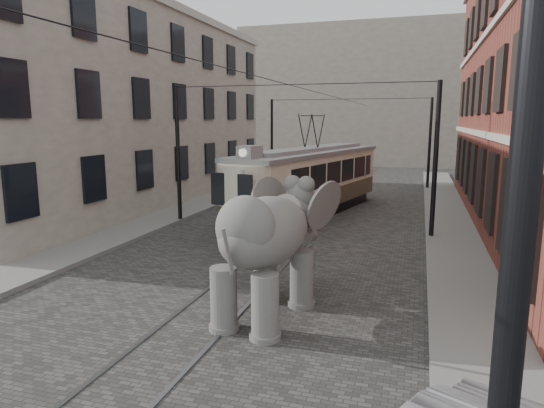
% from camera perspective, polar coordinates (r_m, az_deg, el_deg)
% --- Properties ---
extents(ground, '(120.00, 120.00, 0.00)m').
position_cam_1_polar(ground, '(14.50, -2.34, -8.29)').
color(ground, '#464340').
extents(tram_rails, '(1.54, 80.00, 0.02)m').
position_cam_1_polar(tram_rails, '(14.50, -2.34, -8.24)').
color(tram_rails, slate).
rests_on(tram_rails, ground).
extents(sidewalk_right, '(2.00, 60.00, 0.15)m').
position_cam_1_polar(sidewalk_right, '(13.79, 22.25, -9.70)').
color(sidewalk_right, slate).
rests_on(sidewalk_right, ground).
extents(sidewalk_left, '(2.00, 60.00, 0.15)m').
position_cam_1_polar(sidewalk_left, '(17.67, -22.73, -5.47)').
color(sidewalk_left, slate).
rests_on(sidewalk_left, ground).
extents(stucco_building, '(7.00, 24.00, 10.00)m').
position_cam_1_polar(stucco_building, '(27.79, -17.31, 10.48)').
color(stucco_building, gray).
rests_on(stucco_building, ground).
extents(distant_block, '(28.00, 10.00, 14.00)m').
position_cam_1_polar(distant_block, '(53.23, 12.50, 12.40)').
color(distant_block, gray).
rests_on(distant_block, ground).
extents(catenary, '(11.00, 30.20, 6.00)m').
position_cam_1_polar(catenary, '(18.67, 2.17, 5.23)').
color(catenary, black).
rests_on(catenary, ground).
extents(tram, '(5.17, 12.34, 4.80)m').
position_cam_1_polar(tram, '(22.91, 4.68, 4.57)').
color(tram, beige).
rests_on(tram, ground).
extents(elephant, '(3.59, 5.53, 3.16)m').
position_cam_1_polar(elephant, '(10.95, -0.84, -5.73)').
color(elephant, '#62605B').
rests_on(elephant, ground).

